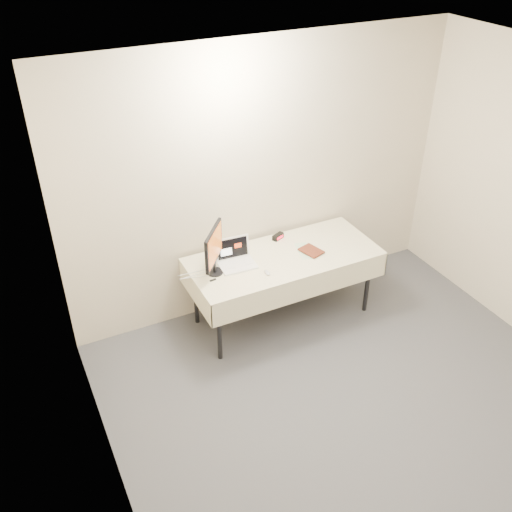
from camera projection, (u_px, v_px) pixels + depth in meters
name	position (u px, v px, depth m)	size (l,w,h in m)	color
ground	(409.00, 467.00, 4.36)	(5.00, 5.00, 0.00)	#4A4A50
back_wall	(263.00, 180.00, 5.50)	(4.00, 0.10, 2.70)	beige
table	(284.00, 261.00, 5.53)	(1.86, 0.81, 0.74)	black
laptop	(235.00, 258.00, 5.35)	(0.35, 0.30, 0.23)	white
monitor	(214.00, 248.00, 5.11)	(0.30, 0.36, 0.46)	black
book	(306.00, 245.00, 5.45)	(0.16, 0.02, 0.22)	#9B381C
alarm_clock	(278.00, 237.00, 5.74)	(0.14, 0.10, 0.05)	black
clicker	(267.00, 273.00, 5.24)	(0.04, 0.09, 0.02)	#B3B3B6
paper_form	(304.00, 251.00, 5.57)	(0.12, 0.30, 0.00)	#B8D9AD
usb_dongle	(213.00, 280.00, 5.15)	(0.06, 0.02, 0.01)	black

